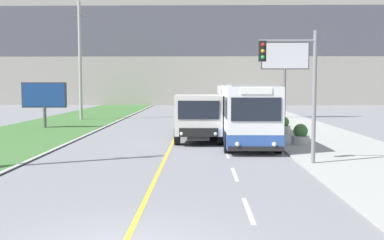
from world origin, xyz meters
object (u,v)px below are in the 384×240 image
Objects in this scene: dump_truck at (199,118)px; billboard_small at (44,96)px; planter_round_second at (284,126)px; city_bus at (243,112)px; planter_round_near at (300,135)px; utility_pole_far at (80,61)px; billboard_large at (285,60)px; planter_round_third at (270,120)px; traffic_light_mast at (297,79)px.

billboard_small is (-11.28, 7.73, 1.00)m from dump_truck.
dump_truck is 6.27× the size of planter_round_second.
city_bus reaches higher than planter_round_near.
billboard_small is 3.11× the size of planter_round_near.
utility_pole_far reaches higher than billboard_large.
billboard_large reaches higher than planter_round_third.
utility_pole_far is 18.76m from billboard_large.
billboard_large is at bearing 26.91° from billboard_small.
city_bus is 20.24m from utility_pole_far.
dump_truck is 19.30m from utility_pole_far.
billboard_small is at bearing 152.94° from city_bus.
city_bus is at bearing 100.00° from traffic_light_mast.
billboard_large is 6.63× the size of planter_round_second.
planter_round_second is (-2.58, -13.70, -4.94)m from billboard_large.
billboard_small is (-0.59, -7.82, -3.01)m from utility_pole_far.
dump_truck is at bearing -164.89° from city_bus.
dump_truck is at bearing 119.08° from traffic_light_mast.
city_bus is at bearing 142.31° from planter_round_near.
traffic_light_mast reaches higher than planter_round_near.
utility_pole_far is 17.93m from planter_round_third.
city_bus is at bearing -107.93° from billboard_large.
billboard_small is 3.13× the size of planter_round_second.
billboard_large is at bearing 5.96° from utility_pole_far.
dump_truck is at bearing -34.45° from billboard_small.
city_bus is at bearing 15.11° from dump_truck.
planter_round_third is at bearing 84.86° from traffic_light_mast.
billboard_small is (-15.16, 14.71, -1.07)m from traffic_light_mast.
utility_pole_far reaches higher than planter_round_third.
billboard_large is 2.12× the size of billboard_small.
billboard_small is 19.03m from planter_round_near.
traffic_light_mast reaches higher than city_bus.
planter_round_near is 1.01× the size of planter_round_second.
planter_round_third is (0.03, 10.52, -0.02)m from planter_round_near.
traffic_light_mast is at bearing -98.00° from planter_round_second.
billboard_large is 10.14m from planter_round_third.
city_bus is 1.74× the size of dump_truck.
billboard_large is 21.82m from billboard_small.
planter_round_near is at bearing 75.62° from traffic_light_mast.
dump_truck is 2.01× the size of billboard_small.
dump_truck reaches higher than planter_round_near.
traffic_light_mast reaches higher than dump_truck.
city_bus is 10.87× the size of planter_round_near.
planter_round_second is at bearing -89.20° from planter_round_third.
dump_truck is 6.24× the size of planter_round_near.
traffic_light_mast is 11.25m from planter_round_second.
traffic_light_mast is 24.91m from billboard_large.
city_bus is 1.11× the size of utility_pole_far.
planter_round_second is at bearing -13.25° from billboard_small.
city_bus is 4.37m from planter_round_second.
planter_round_near is at bearing -29.01° from billboard_small.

